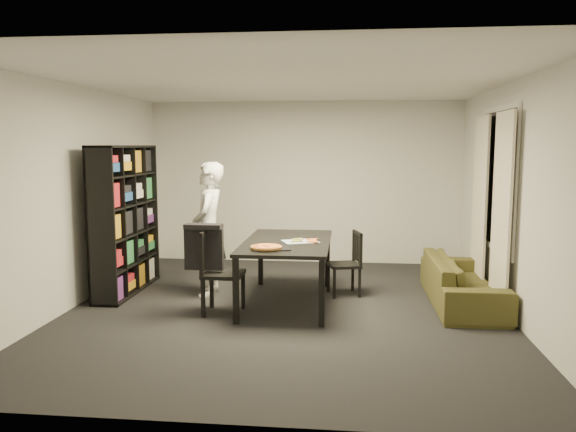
# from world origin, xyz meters

# --- Properties ---
(room) EXTENTS (5.01, 5.51, 2.61)m
(room) POSITION_xyz_m (0.00, 0.00, 1.30)
(room) COLOR black
(room) RESTS_ON ground
(window_pane) EXTENTS (0.02, 1.40, 1.60)m
(window_pane) POSITION_xyz_m (2.48, 0.60, 1.50)
(window_pane) COLOR black
(window_pane) RESTS_ON room
(window_frame) EXTENTS (0.03, 1.52, 1.72)m
(window_frame) POSITION_xyz_m (2.48, 0.60, 1.50)
(window_frame) COLOR white
(window_frame) RESTS_ON room
(curtain_left) EXTENTS (0.03, 0.70, 2.25)m
(curtain_left) POSITION_xyz_m (2.40, 0.08, 1.15)
(curtain_left) COLOR beige
(curtain_left) RESTS_ON room
(curtain_right) EXTENTS (0.03, 0.70, 2.25)m
(curtain_right) POSITION_xyz_m (2.40, 1.12, 1.15)
(curtain_right) COLOR beige
(curtain_right) RESTS_ON room
(bookshelf) EXTENTS (0.35, 1.50, 1.90)m
(bookshelf) POSITION_xyz_m (-2.16, 0.60, 0.95)
(bookshelf) COLOR black
(bookshelf) RESTS_ON room
(dining_table) EXTENTS (1.02, 1.83, 0.76)m
(dining_table) POSITION_xyz_m (-0.02, 0.28, 0.69)
(dining_table) COLOR black
(dining_table) RESTS_ON room
(chair_left) EXTENTS (0.45, 0.45, 0.95)m
(chair_left) POSITION_xyz_m (-0.78, -0.21, 0.54)
(chair_left) COLOR black
(chair_left) RESTS_ON room
(chair_right) EXTENTS (0.46, 0.46, 0.82)m
(chair_right) POSITION_xyz_m (0.74, 0.75, 0.46)
(chair_right) COLOR black
(chair_right) RESTS_ON room
(draped_jacket) EXTENTS (0.44, 0.19, 0.52)m
(draped_jacket) POSITION_xyz_m (-0.91, -0.21, 0.78)
(draped_jacket) COLOR black
(draped_jacket) RESTS_ON chair_left
(person) EXTENTS (0.45, 0.65, 1.69)m
(person) POSITION_xyz_m (-1.04, 0.54, 0.85)
(person) COLOR silver
(person) RESTS_ON room
(baking_tray) EXTENTS (0.47, 0.42, 0.01)m
(baking_tray) POSITION_xyz_m (-0.14, -0.26, 0.77)
(baking_tray) COLOR black
(baking_tray) RESTS_ON dining_table
(pepperoni_pizza) EXTENTS (0.35, 0.35, 0.03)m
(pepperoni_pizza) POSITION_xyz_m (-0.18, -0.30, 0.79)
(pepperoni_pizza) COLOR brown
(pepperoni_pizza) RESTS_ON dining_table
(kitchen_towel) EXTENTS (0.48, 0.43, 0.01)m
(kitchen_towel) POSITION_xyz_m (0.15, 0.23, 0.77)
(kitchen_towel) COLOR silver
(kitchen_towel) RESTS_ON dining_table
(pizza_slices) EXTENTS (0.46, 0.42, 0.01)m
(pizza_slices) POSITION_xyz_m (0.20, 0.25, 0.78)
(pizza_slices) COLOR #C48A3D
(pizza_slices) RESTS_ON dining_table
(sofa) EXTENTS (0.75, 1.92, 0.56)m
(sofa) POSITION_xyz_m (2.09, 0.45, 0.28)
(sofa) COLOR #3B3717
(sofa) RESTS_ON room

